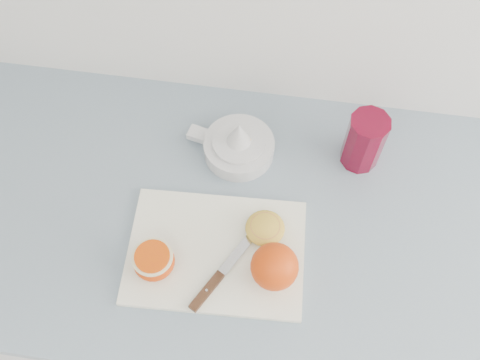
# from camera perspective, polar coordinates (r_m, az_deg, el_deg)

# --- Properties ---
(counter) EXTENTS (2.50, 0.64, 0.89)m
(counter) POSITION_cam_1_polar(r_m,az_deg,el_deg) (1.45, 2.51, -11.61)
(counter) COLOR silver
(counter) RESTS_ON ground
(cutting_board) EXTENTS (0.34, 0.25, 0.01)m
(cutting_board) POSITION_cam_1_polar(r_m,az_deg,el_deg) (1.00, -2.57, -7.68)
(cutting_board) COLOR white
(cutting_board) RESTS_ON counter
(whole_orange) EXTENTS (0.08, 0.08, 0.08)m
(whole_orange) POSITION_cam_1_polar(r_m,az_deg,el_deg) (0.94, 3.71, -9.21)
(whole_orange) COLOR #E93700
(whole_orange) RESTS_ON cutting_board
(half_orange) EXTENTS (0.07, 0.07, 0.05)m
(half_orange) POSITION_cam_1_polar(r_m,az_deg,el_deg) (0.97, -9.18, -8.51)
(half_orange) COLOR #E93700
(half_orange) RESTS_ON cutting_board
(squeezed_shell) EXTENTS (0.07, 0.07, 0.03)m
(squeezed_shell) POSITION_cam_1_polar(r_m,az_deg,el_deg) (0.99, 2.69, -5.14)
(squeezed_shell) COLOR gold
(squeezed_shell) RESTS_ON cutting_board
(paring_knife) EXTENTS (0.11, 0.17, 0.01)m
(paring_knife) POSITION_cam_1_polar(r_m,az_deg,el_deg) (0.97, -2.94, -11.01)
(paring_knife) COLOR #4C2B19
(paring_knife) RESTS_ON cutting_board
(citrus_juicer) EXTENTS (0.18, 0.14, 0.10)m
(citrus_juicer) POSITION_cam_1_polar(r_m,az_deg,el_deg) (1.08, -0.20, 3.76)
(citrus_juicer) COLOR white
(citrus_juicer) RESTS_ON counter
(red_tumbler) EXTENTS (0.08, 0.08, 0.13)m
(red_tumbler) POSITION_cam_1_polar(r_m,az_deg,el_deg) (1.08, 13.06, 3.92)
(red_tumbler) COLOR maroon
(red_tumbler) RESTS_ON counter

